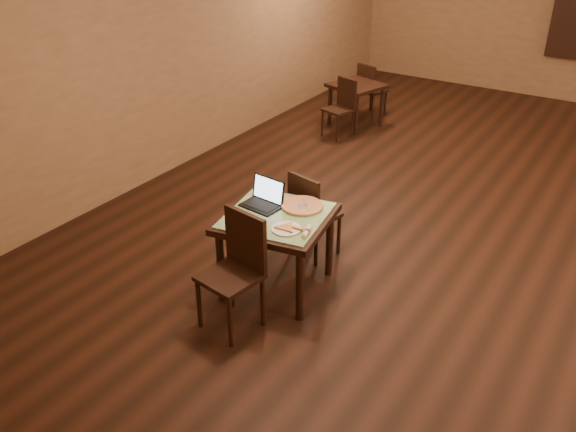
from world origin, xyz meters
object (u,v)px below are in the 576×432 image
Objects in this scene: laptop at (265,198)px; other_table_b_chair_near at (342,104)px; chair_main_near at (237,264)px; other_table_b_chair_far at (369,87)px; pizza_pan at (302,207)px; chair_main_far at (310,211)px; other_table_b at (356,91)px; tiled_table at (277,225)px.

laptop is 3.88m from other_table_b_chair_near.
chair_main_near is at bearing -55.91° from other_table_b_chair_near.
other_table_b_chair_far is (-0.04, 1.00, 0.00)m from other_table_b_chair_near.
other_table_b_chair_far is at bearing 108.57° from pizza_pan.
other_table_b is at bearing -56.78° from chair_main_far.
pizza_pan is at bearing 28.15° from laptop.
other_table_b is at bearing 110.42° from pizza_pan.
pizza_pan is 3.86m from other_table_b_chair_near.
other_table_b is (-1.39, 4.29, -0.11)m from tiled_table.
pizza_pan is 4.33m from other_table_b.
other_table_b_chair_near reaches higher than tiled_table.
chair_main_far reaches higher than other_table_b.
laptop is at bearing -55.75° from other_table_b_chair_near.
other_table_b_chair_far is at bearing 113.59° from chair_main_near.
other_table_b_chair_far is (-0.02, 0.50, -0.07)m from other_table_b.
chair_main_far is 2.46× the size of laptop.
other_table_b is 0.51m from other_table_b_chair_near.
pizza_pan is (0.14, -0.38, 0.25)m from chair_main_far.
other_table_b_chair_near is at bearing 116.25° from chair_main_near.
chair_main_far is 2.42× the size of pizza_pan.
other_table_b is at bearing 114.79° from chair_main_near.
tiled_table is 2.80× the size of pizza_pan.
tiled_table is 0.64m from chair_main_far.
other_table_b_chair_near is at bearing -54.19° from chair_main_far.
chair_main_far is at bearing 75.97° from laptop.
chair_main_near is at bearing 104.20° from chair_main_far.
laptop is at bearing 115.43° from chair_main_near.
other_table_b_chair_far is (-1.42, 5.40, -0.09)m from chair_main_near.
chair_main_near is 0.79m from laptop.
chair_main_far reaches higher than other_table_b_chair_near.
other_table_b_chair_near is 1.00× the size of other_table_b_chair_far.
laptop reaches higher than pizza_pan.
tiled_table is 4.51m from other_table_b.
tiled_table reaches higher than other_table_b.
tiled_table is at bearing 123.06° from other_table_b_chair_far.
chair_main_near is 0.88m from pizza_pan.
other_table_b_chair_far is (-1.39, 4.17, -0.03)m from chair_main_far.
other_table_b_chair_far is at bearing 96.43° from tiled_table.
chair_main_far reaches higher than tiled_table.
chair_main_near is 1.16× the size of other_table_b.
other_table_b_chair_near and other_table_b_chair_far have the same top height.
other_table_b_chair_near is (-1.38, 4.40, -0.09)m from chair_main_near.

